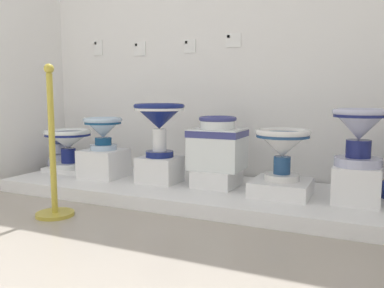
{
  "coord_description": "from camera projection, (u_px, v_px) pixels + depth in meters",
  "views": [
    {
      "loc": [
        3.03,
        -0.28,
        0.8
      ],
      "look_at": [
        1.74,
        2.5,
        0.42
      ],
      "focal_mm": 37.28,
      "sensor_mm": 36.0,
      "label": 1
    }
  ],
  "objects": [
    {
      "name": "ground_plane",
      "position": [
        29.0,
        283.0,
        1.72
      ],
      "size": [
        5.4,
        5.82,
        0.02
      ],
      "primitive_type": "cube",
      "color": "#A3998C"
    },
    {
      "name": "wall_back",
      "position": [
        214.0,
        6.0,
        3.46
      ],
      "size": [
        3.6,
        0.06,
        3.13
      ],
      "primitive_type": "cube",
      "color": "white",
      "rests_on": "ground_plane"
    },
    {
      "name": "display_platform",
      "position": [
        187.0,
        190.0,
        3.15
      ],
      "size": [
        3.0,
        0.99,
        0.1
      ],
      "primitive_type": "cube",
      "color": "white",
      "rests_on": "ground_plane"
    },
    {
      "name": "plinth_block_rightmost",
      "position": [
        69.0,
        169.0,
        3.69
      ],
      "size": [
        0.4,
        0.3,
        0.04
      ],
      "primitive_type": "cube",
      "color": "white",
      "rests_on": "display_platform"
    },
    {
      "name": "antique_toilet_rightmost",
      "position": [
        68.0,
        141.0,
        3.66
      ],
      "size": [
        0.42,
        0.42,
        0.35
      ],
      "color": "white",
      "rests_on": "plinth_block_rightmost"
    },
    {
      "name": "plinth_block_leftmost",
      "position": [
        104.0,
        163.0,
        3.42
      ],
      "size": [
        0.34,
        0.33,
        0.24
      ],
      "primitive_type": "cube",
      "color": "white",
      "rests_on": "display_platform"
    },
    {
      "name": "antique_toilet_leftmost",
      "position": [
        103.0,
        129.0,
        3.39
      ],
      "size": [
        0.33,
        0.33,
        0.28
      ],
      "color": "silver",
      "rests_on": "plinth_block_leftmost"
    },
    {
      "name": "plinth_block_squat_floral",
      "position": [
        160.0,
        170.0,
        3.22
      ],
      "size": [
        0.31,
        0.29,
        0.21
      ],
      "primitive_type": "cube",
      "color": "white",
      "rests_on": "display_platform"
    },
    {
      "name": "antique_toilet_squat_floral",
      "position": [
        159.0,
        118.0,
        3.17
      ],
      "size": [
        0.41,
        0.41,
        0.43
      ],
      "color": "navy",
      "rests_on": "plinth_block_squat_floral"
    },
    {
      "name": "plinth_block_broad_patterned",
      "position": [
        217.0,
        177.0,
        3.1
      ],
      "size": [
        0.31,
        0.38,
        0.13
      ],
      "primitive_type": "cube",
      "color": "white",
      "rests_on": "display_platform"
    },
    {
      "name": "antique_toilet_broad_patterned",
      "position": [
        218.0,
        143.0,
        3.06
      ],
      "size": [
        0.4,
        0.33,
        0.41
      ],
      "color": "white",
      "rests_on": "plinth_block_broad_patterned"
    },
    {
      "name": "plinth_block_tall_cobalt",
      "position": [
        281.0,
        188.0,
        2.79
      ],
      "size": [
        0.4,
        0.4,
        0.11
      ],
      "primitive_type": "cube",
      "color": "white",
      "rests_on": "display_platform"
    },
    {
      "name": "antique_toilet_tall_cobalt",
      "position": [
        283.0,
        145.0,
        2.76
      ],
      "size": [
        0.38,
        0.38,
        0.36
      ],
      "color": "white",
      "rests_on": "plinth_block_tall_cobalt"
    },
    {
      "name": "plinth_block_slender_white",
      "position": [
        356.0,
        184.0,
        2.6
      ],
      "size": [
        0.29,
        0.31,
        0.24
      ],
      "primitive_type": "cube",
      "color": "white",
      "rests_on": "display_platform"
    },
    {
      "name": "antique_toilet_slender_white",
      "position": [
        359.0,
        130.0,
        2.56
      ],
      "size": [
        0.35,
        0.35,
        0.37
      ],
      "color": "#B5B8D6",
      "rests_on": "plinth_block_slender_white"
    },
    {
      "name": "info_placard_first",
      "position": [
        98.0,
        48.0,
        3.97
      ],
      "size": [
        0.1,
        0.01,
        0.15
      ],
      "color": "white"
    },
    {
      "name": "info_placard_second",
      "position": [
        140.0,
        49.0,
        3.78
      ],
      "size": [
        0.13,
        0.01,
        0.13
      ],
      "color": "white"
    },
    {
      "name": "info_placard_third",
      "position": [
        190.0,
        46.0,
        3.56
      ],
      "size": [
        0.11,
        0.01,
        0.12
      ],
      "color": "white"
    },
    {
      "name": "info_placard_fourth",
      "position": [
        233.0,
        40.0,
        3.39
      ],
      "size": [
        0.13,
        0.01,
        0.12
      ],
      "color": "white"
    },
    {
      "name": "decorative_vase_spare",
      "position": [
        60.0,
        161.0,
        3.95
      ],
      "size": [
        0.24,
        0.24,
        0.35
      ],
      "color": "navy",
      "rests_on": "ground_plane"
    },
    {
      "name": "stanchion_post_near_left",
      "position": [
        53.0,
        171.0,
        2.62
      ],
      "size": [
        0.25,
        0.25,
        1.0
      ],
      "color": "gold",
      "rests_on": "ground_plane"
    }
  ]
}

